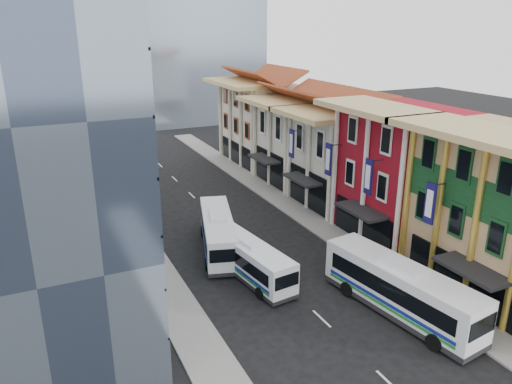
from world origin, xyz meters
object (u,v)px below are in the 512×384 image
office_tower (10,90)px  bus_left_near (249,258)px  bus_left_far (218,232)px  bus_right (401,288)px

office_tower → bus_left_near: office_tower is taller
office_tower → bus_left_far: (14.53, 2.03, -13.25)m
bus_right → bus_left_far: bearing=109.4°
office_tower → bus_left_near: (15.00, -3.49, -13.39)m
bus_left_near → bus_left_far: 5.54m
bus_left_near → bus_right: size_ratio=0.82×
bus_left_near → bus_right: 11.63m
office_tower → bus_left_far: office_tower is taller
bus_left_far → bus_right: size_ratio=0.89×
bus_left_near → bus_left_far: (-0.47, 5.52, 0.14)m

